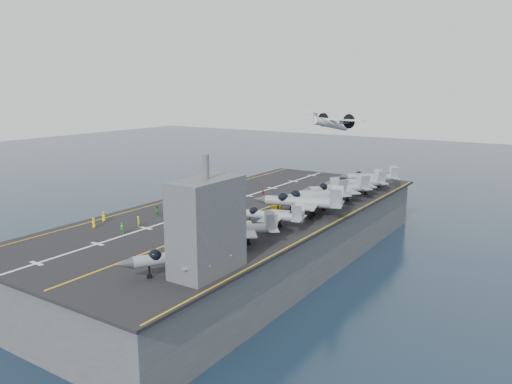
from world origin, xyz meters
The scene contains 29 objects.
ground centered at (0.00, 0.00, 0.00)m, with size 500.00×500.00×0.00m, color #142135.
hull centered at (0.00, 0.00, 5.00)m, with size 36.00×90.00×10.00m, color #56595E.
flight_deck centered at (0.00, 0.00, 10.20)m, with size 38.00×92.00×0.40m, color black.
foul_line centered at (3.00, 0.00, 10.42)m, with size 0.35×90.00×0.02m, color gold.
landing_centerline centered at (-6.00, 0.00, 10.42)m, with size 0.50×90.00×0.02m, color silver.
deck_edge_port centered at (-17.00, 0.00, 10.42)m, with size 0.25×90.00×0.02m, color gold.
deck_edge_stbd centered at (18.50, 0.00, 10.42)m, with size 0.25×90.00×0.02m, color gold.
island_superstructure centered at (15.00, -30.00, 17.90)m, with size 5.00×10.00×15.00m, color #56595E, non-canonical shape.
fighter_jet_0 centered at (12.38, -32.25, 12.83)m, with size 15.38×16.79×4.85m, color #99A3AA, non-canonical shape.
fighter_jet_2 centered at (11.32, -18.11, 12.75)m, with size 16.19×15.62×4.71m, color #939DA3, non-canonical shape.
fighter_jet_3 centered at (11.08, -8.63, 12.68)m, with size 14.78×11.47×4.57m, color #8C939C, non-canonical shape.
fighter_jet_4 centered at (12.07, 0.93, 13.26)m, with size 18.99×15.40×5.72m, color gray, non-canonical shape.
fighter_jet_5 centered at (11.22, 6.24, 13.23)m, with size 17.98×19.62×5.67m, color #9299A2, non-canonical shape.
fighter_jet_6 centered at (12.05, 16.36, 13.01)m, with size 17.49×17.92×5.23m, color #9CA4AD, non-canonical shape.
fighter_jet_7 centered at (12.70, 24.84, 12.95)m, with size 17.36×17.18×5.09m, color gray, non-canonical shape.
fighter_jet_8 centered at (12.58, 34.42, 12.80)m, with size 16.56×14.72×4.80m, color #9EA7AF, non-canonical shape.
tow_cart_a centered at (5.24, -19.95, 11.01)m, with size 2.03×1.32×1.22m, color yellow, non-canonical shape.
tow_cart_b centered at (5.97, 2.00, 10.96)m, with size 2.02×1.48×1.11m, color yellow, non-canonical shape.
tow_cart_c centered at (3.79, 21.17, 10.95)m, with size 2.17×1.82×1.11m, color gold, non-canonical shape.
crew_0 centered at (-13.61, -24.43, 11.26)m, with size 1.13×0.84×1.72m, color #F5E407.
crew_1 centered at (-7.86, -19.89, 11.30)m, with size 1.29×1.25×1.80m, color yellow.
crew_2 centered at (-10.53, -12.72, 11.32)m, with size 1.29×1.06×1.85m, color #298B3D.
crew_3 centered at (-11.78, 6.40, 11.30)m, with size 1.26×1.04×1.80m, color green.
crew_4 centered at (-2.94, 11.23, 11.20)m, with size 1.15×1.02×1.60m, color #A02616.
crew_5 centered at (-14.73, 19.70, 11.33)m, with size 1.35×1.26×1.87m, color silver.
crew_6 centered at (-6.99, -24.30, 11.32)m, with size 1.20×0.88×1.85m, color green.
crew_7 centered at (3.34, -21.59, 11.32)m, with size 1.25×1.33×1.85m, color silver.
transport_plane centered at (-8.22, 55.48, 22.93)m, with size 25.80×20.50×5.38m, color silver, non-canonical shape.
crew_8 centered at (-15.34, -20.92, 11.26)m, with size 1.13×0.84×1.72m, color #F5E407.
Camera 1 is at (52.65, -76.47, 33.36)m, focal length 35.00 mm.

